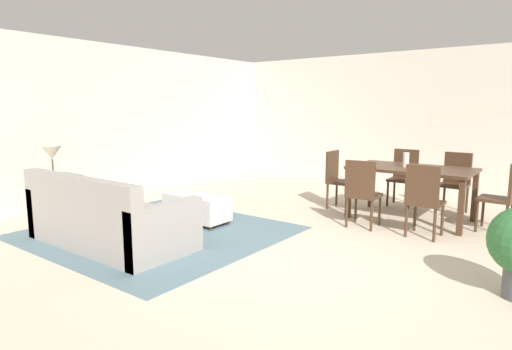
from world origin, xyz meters
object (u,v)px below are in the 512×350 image
(couch, at_px, (107,221))
(dining_chair_head_east, at_px, (504,193))
(dining_chair_near_left, at_px, (362,190))
(side_table, at_px, (55,193))
(ottoman_table, at_px, (197,207))
(dining_chair_near_right, at_px, (424,197))
(dining_chair_head_west, at_px, (337,176))
(vase_centerpiece, at_px, (406,160))
(dining_chair_far_right, at_px, (455,179))
(dining_table, at_px, (412,173))
(table_lamp, at_px, (52,154))
(dining_chair_far_left, at_px, (404,174))

(couch, height_order, dining_chair_head_east, dining_chair_head_east)
(dining_chair_near_left, bearing_deg, side_table, -145.31)
(ottoman_table, distance_m, dining_chair_near_right, 2.99)
(dining_chair_near_left, relative_size, dining_chair_head_west, 1.00)
(couch, xyz_separation_m, vase_centerpiece, (2.40, 3.29, 0.57))
(ottoman_table, bearing_deg, side_table, -140.27)
(dining_chair_far_right, xyz_separation_m, dining_chair_head_west, (-1.56, -0.84, 0.00))
(dining_table, relative_size, dining_chair_far_right, 1.79)
(couch, height_order, dining_chair_head_west, dining_chair_head_west)
(couch, bearing_deg, dining_table, 53.26)
(couch, xyz_separation_m, dining_chair_near_left, (2.10, 2.47, 0.23))
(couch, bearing_deg, ottoman_table, 83.41)
(side_table, height_order, dining_chair_near_left, dining_chair_near_left)
(table_lamp, bearing_deg, dining_chair_head_west, 50.70)
(vase_centerpiece, bearing_deg, side_table, -139.41)
(couch, height_order, dining_chair_near_left, dining_chair_near_left)
(dining_chair_head_east, bearing_deg, dining_chair_near_left, -150.44)
(couch, distance_m, vase_centerpiece, 4.11)
(dining_table, bearing_deg, dining_chair_near_right, -63.37)
(couch, bearing_deg, dining_chair_head_west, 68.46)
(vase_centerpiece, bearing_deg, dining_chair_near_right, -58.17)
(dining_chair_near_left, bearing_deg, dining_chair_near_right, 2.14)
(couch, relative_size, table_lamp, 3.95)
(side_table, xyz_separation_m, dining_table, (3.81, 3.22, 0.22))
(side_table, relative_size, dining_chair_far_left, 0.62)
(dining_chair_far_right, bearing_deg, ottoman_table, -133.76)
(dining_chair_head_west, xyz_separation_m, vase_centerpiece, (1.08, -0.04, 0.34))
(ottoman_table, xyz_separation_m, dining_chair_head_west, (1.16, 2.00, 0.29))
(dining_chair_far_left, height_order, dining_chair_far_right, same)
(dining_chair_near_left, xyz_separation_m, dining_chair_far_left, (-0.01, 1.73, 0.00))
(couch, relative_size, vase_centerpiece, 9.92)
(couch, height_order, ottoman_table, couch)
(table_lamp, bearing_deg, dining_chair_far_left, 50.21)
(dining_chair_far_right, distance_m, dining_chair_head_east, 1.13)
(dining_chair_far_right, bearing_deg, dining_chair_head_east, -47.53)
(ottoman_table, distance_m, side_table, 1.95)
(ottoman_table, distance_m, dining_chair_near_left, 2.27)
(dining_chair_near_right, height_order, dining_chair_far_left, same)
(dining_table, bearing_deg, vase_centerpiece, -161.92)
(ottoman_table, relative_size, dining_table, 0.56)
(dining_chair_head_west, bearing_deg, vase_centerpiece, -2.11)
(dining_chair_near_right, xyz_separation_m, dining_chair_head_east, (0.75, 0.84, 0.00))
(couch, xyz_separation_m, side_table, (-1.33, 0.10, 0.16))
(side_table, bearing_deg, dining_chair_near_left, 34.69)
(dining_chair_near_left, bearing_deg, ottoman_table, -149.63)
(table_lamp, height_order, vase_centerpiece, table_lamp)
(table_lamp, height_order, dining_chair_head_east, table_lamp)
(ottoman_table, distance_m, dining_chair_head_west, 2.33)
(dining_chair_near_right, bearing_deg, dining_chair_far_left, 115.27)
(dining_chair_far_right, relative_size, dining_chair_head_west, 1.00)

